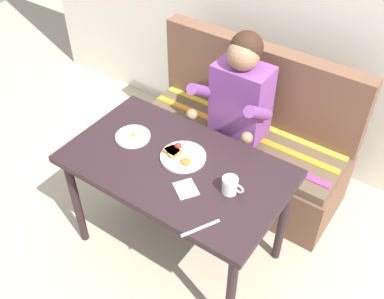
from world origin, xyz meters
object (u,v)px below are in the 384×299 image
coffee_mug (230,185)px  person (235,108)px  couch (242,143)px  napkin (186,189)px  plate_eggs (133,136)px  table (176,175)px  plate_breakfast (181,156)px  knife (201,228)px

coffee_mug → person: bearing=118.6°
couch → napkin: (0.15, -0.89, 0.40)m
coffee_mug → plate_eggs: bearing=176.2°
table → napkin: size_ratio=9.90×
table → person: person is taller
couch → person: size_ratio=1.19×
plate_breakfast → plate_eggs: size_ratio=1.24×
table → coffee_mug: bearing=-1.7°
plate_breakfast → coffee_mug: size_ratio=2.09×
table → knife: bearing=-39.1°
table → napkin: napkin is taller
couch → napkin: couch is taller
couch → person: bearing=-85.4°
table → knife: (0.35, -0.28, 0.08)m
person → knife: 0.94m
knife → plate_breakfast: bearing=164.2°
person → napkin: (0.14, -0.71, -0.01)m
couch → person: person is taller
couch → coffee_mug: 0.96m
table → coffee_mug: (0.34, -0.01, 0.13)m
table → couch: bearing=90.0°
coffee_mug → napkin: size_ratio=0.97×
coffee_mug → knife: coffee_mug is taller
plate_breakfast → knife: plate_breakfast is taller
table → plate_breakfast: plate_breakfast is taller
plate_eggs → napkin: size_ratio=1.64×
plate_eggs → knife: size_ratio=0.99×
couch → plate_breakfast: (-0.00, -0.71, 0.41)m
plate_eggs → knife: (0.68, -0.32, -0.01)m
table → coffee_mug: 0.36m
plate_eggs → coffee_mug: bearing=-3.8°
table → plate_eggs: 0.34m
couch → knife: bearing=-71.6°
couch → napkin: bearing=-80.3°
plate_eggs → knife: bearing=-25.2°
table → plate_breakfast: (-0.00, 0.06, 0.10)m
couch → plate_eggs: couch is taller
coffee_mug → napkin: coffee_mug is taller
couch → coffee_mug: (0.34, -0.77, 0.45)m
coffee_mug → napkin: 0.22m
couch → coffee_mug: couch is taller
person → plate_eggs: 0.65m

